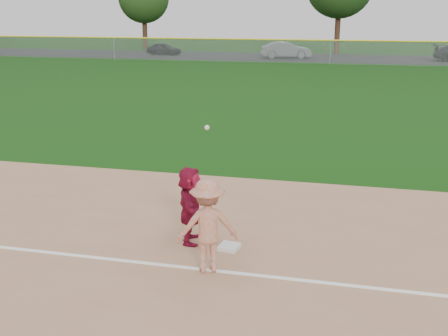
% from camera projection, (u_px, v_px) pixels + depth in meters
% --- Properties ---
extents(ground, '(160.00, 160.00, 0.00)m').
position_uv_depth(ground, '(206.00, 252.00, 11.01)').
color(ground, '#113B0B').
rests_on(ground, ground).
extents(foul_line, '(60.00, 0.10, 0.01)m').
position_uv_depth(foul_line, '(194.00, 268.00, 10.26)').
color(foul_line, white).
rests_on(foul_line, infield_dirt).
extents(parking_asphalt, '(120.00, 10.00, 0.01)m').
position_uv_depth(parking_asphalt, '(333.00, 58.00, 53.99)').
color(parking_asphalt, black).
rests_on(parking_asphalt, ground).
extents(first_base, '(0.42, 0.42, 0.09)m').
position_uv_depth(first_base, '(229.00, 247.00, 11.09)').
color(first_base, silver).
rests_on(first_base, infield_dirt).
extents(base_runner, '(0.82, 1.54, 1.59)m').
position_uv_depth(base_runner, '(190.00, 205.00, 11.23)').
color(base_runner, maroon).
rests_on(base_runner, infield_dirt).
extents(car_left, '(3.73, 1.90, 1.22)m').
position_uv_depth(car_left, '(164.00, 49.00, 57.93)').
color(car_left, black).
rests_on(car_left, parking_asphalt).
extents(car_mid, '(4.99, 2.75, 1.56)m').
position_uv_depth(car_mid, '(286.00, 50.00, 53.72)').
color(car_mid, slate).
rests_on(car_mid, parking_asphalt).
extents(first_base_play, '(1.27, 1.01, 2.60)m').
position_uv_depth(first_base_play, '(208.00, 226.00, 9.98)').
color(first_base_play, '#A0A0A2').
rests_on(first_base_play, infield_dirt).
extents(outfield_fence, '(110.00, 0.12, 110.00)m').
position_uv_depth(outfield_fence, '(331.00, 41.00, 47.85)').
color(outfield_fence, '#999EA0').
rests_on(outfield_fence, ground).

